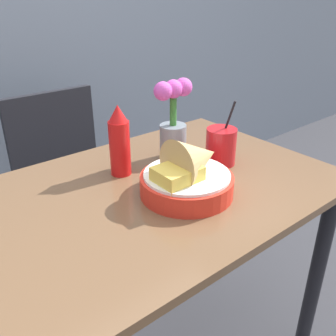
{
  "coord_description": "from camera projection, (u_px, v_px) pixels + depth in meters",
  "views": [
    {
      "loc": [
        -0.57,
        -0.74,
        1.26
      ],
      "look_at": [
        0.02,
        -0.03,
        0.81
      ],
      "focal_mm": 40.0,
      "sensor_mm": 36.0,
      "label": 1
    }
  ],
  "objects": [
    {
      "name": "dining_table",
      "position": [
        158.0,
        222.0,
        1.11
      ],
      "size": [
        1.02,
        0.71,
        0.75
      ],
      "color": "brown",
      "rests_on": "ground_plane"
    },
    {
      "name": "flower_vase",
      "position": [
        173.0,
        121.0,
        1.17
      ],
      "size": [
        0.14,
        0.08,
        0.26
      ],
      "color": "gray",
      "rests_on": "dining_table"
    },
    {
      "name": "chair_far_window",
      "position": [
        66.0,
        172.0,
        1.67
      ],
      "size": [
        0.4,
        0.4,
        0.85
      ],
      "color": "black",
      "rests_on": "ground_plane"
    },
    {
      "name": "drink_cup",
      "position": [
        221.0,
        147.0,
        1.17
      ],
      "size": [
        0.09,
        0.09,
        0.21
      ],
      "color": "red",
      "rests_on": "dining_table"
    },
    {
      "name": "food_basket",
      "position": [
        190.0,
        174.0,
        1.0
      ],
      "size": [
        0.25,
        0.25,
        0.17
      ],
      "color": "red",
      "rests_on": "dining_table"
    },
    {
      "name": "ketchup_bottle",
      "position": [
        119.0,
        142.0,
        1.08
      ],
      "size": [
        0.06,
        0.06,
        0.21
      ],
      "color": "red",
      "rests_on": "dining_table"
    }
  ]
}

